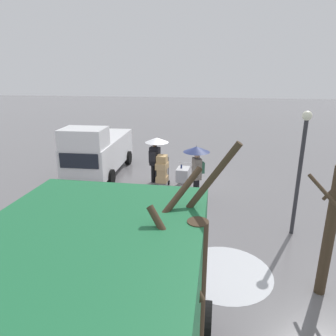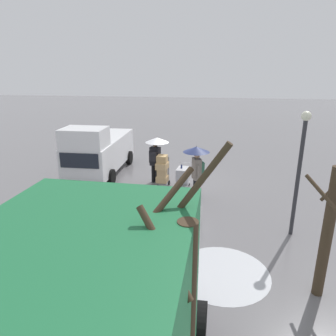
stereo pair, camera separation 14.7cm
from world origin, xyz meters
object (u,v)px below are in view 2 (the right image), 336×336
at_px(hand_dolly_boxes, 162,170).
at_px(street_lamp, 300,162).
at_px(shopping_cart_vendor, 183,175).
at_px(bare_tree_near, 329,229).
at_px(pedestrian_black_side, 156,149).
at_px(bare_tree_far, 183,328).
at_px(cargo_van_parked_right, 99,151).
at_px(pedestrian_pink_side, 197,160).

xyz_separation_m(hand_dolly_boxes, street_lamp, (-4.71, 3.47, 1.58)).
distance_m(shopping_cart_vendor, bare_tree_near, 7.43).
xyz_separation_m(pedestrian_black_side, bare_tree_far, (-2.26, 10.08, 0.34)).
height_order(hand_dolly_boxes, bare_tree_near, bare_tree_near).
height_order(bare_tree_near, bare_tree_far, bare_tree_far).
bearing_deg(pedestrian_black_side, shopping_cart_vendor, 162.29).
relative_size(shopping_cart_vendor, street_lamp, 0.27).
bearing_deg(pedestrian_black_side, street_lamp, 142.09).
relative_size(cargo_van_parked_right, street_lamp, 1.39).
height_order(bare_tree_near, street_lamp, street_lamp).
xyz_separation_m(hand_dolly_boxes, pedestrian_pink_side, (-1.54, 0.99, 0.78)).
distance_m(hand_dolly_boxes, bare_tree_far, 9.86).
height_order(hand_dolly_boxes, street_lamp, street_lamp).
height_order(pedestrian_black_side, street_lamp, street_lamp).
bearing_deg(bare_tree_far, shopping_cart_vendor, -84.18).
height_order(hand_dolly_boxes, bare_tree_far, bare_tree_far).
bearing_deg(street_lamp, bare_tree_far, 65.47).
bearing_deg(bare_tree_far, bare_tree_near, -129.72).
bearing_deg(hand_dolly_boxes, pedestrian_black_side, -53.29).
height_order(cargo_van_parked_right, shopping_cart_vendor, cargo_van_parked_right).
height_order(shopping_cart_vendor, pedestrian_pink_side, pedestrian_pink_side).
bearing_deg(pedestrian_black_side, hand_dolly_boxes, 126.71).
height_order(hand_dolly_boxes, pedestrian_pink_side, pedestrian_pink_side).
relative_size(cargo_van_parked_right, shopping_cart_vendor, 5.14).
bearing_deg(shopping_cart_vendor, bare_tree_far, 95.82).
distance_m(pedestrian_black_side, street_lamp, 6.46).
bearing_deg(hand_dolly_boxes, cargo_van_parked_right, -20.53).
relative_size(pedestrian_pink_side, pedestrian_black_side, 1.00).
bearing_deg(pedestrian_black_side, bare_tree_far, 102.60).
bearing_deg(pedestrian_pink_side, hand_dolly_boxes, -32.68).
xyz_separation_m(pedestrian_pink_side, pedestrian_black_side, (1.89, -1.46, 0.00)).
height_order(pedestrian_black_side, bare_tree_far, bare_tree_far).
xyz_separation_m(shopping_cart_vendor, hand_dolly_boxes, (0.92, 0.07, 0.22)).
bearing_deg(shopping_cart_vendor, cargo_van_parked_right, -15.52).
bearing_deg(bare_tree_near, shopping_cart_vendor, -58.79).
distance_m(shopping_cart_vendor, pedestrian_black_side, 1.67).
xyz_separation_m(cargo_van_parked_right, pedestrian_pink_side, (-4.86, 2.23, 0.39)).
bearing_deg(street_lamp, cargo_van_parked_right, -30.42).
xyz_separation_m(cargo_van_parked_right, pedestrian_black_side, (-2.96, 0.77, 0.39)).
distance_m(pedestrian_black_side, bare_tree_near, 8.40).
xyz_separation_m(bare_tree_near, street_lamp, (0.02, -2.75, 0.70)).
height_order(cargo_van_parked_right, street_lamp, street_lamp).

